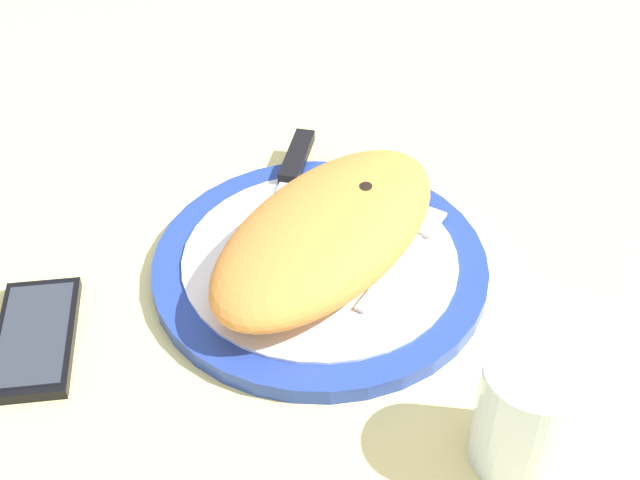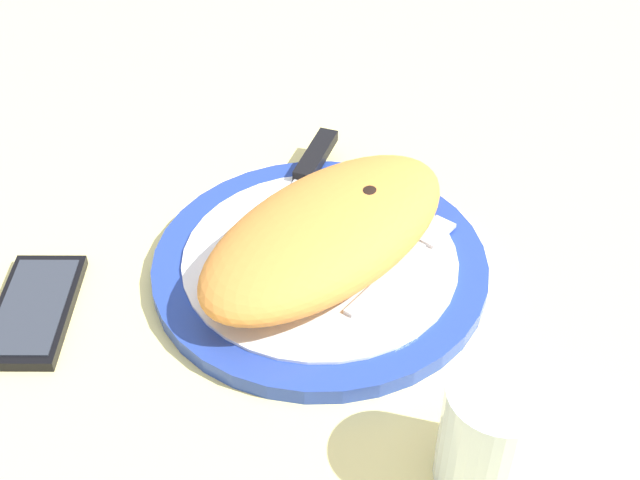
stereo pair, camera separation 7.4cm
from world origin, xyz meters
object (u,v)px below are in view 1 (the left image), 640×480
fork (408,247)px  smartphone (35,337)px  calzone (328,231)px  knife (289,179)px  water_glass (525,420)px  plate (320,265)px

fork → smartphone: fork is taller
calzone → fork: 8.00cm
knife → smartphone: size_ratio=1.61×
fork → water_glass: 21.81cm
knife → smartphone: knife is taller
water_glass → fork: bearing=36.9°
knife → water_glass: 35.45cm
knife → water_glass: size_ratio=2.46×
plate → calzone: bearing=-73.7°
plate → calzone: size_ratio=1.01×
knife → water_glass: bearing=-130.6°
smartphone → fork: bearing=-53.6°
smartphone → calzone: bearing=-51.3°
plate → water_glass: 24.61cm
water_glass → calzone: bearing=54.8°
fork → smartphone: (-19.74, 26.78, -1.52)cm
knife → smartphone: (-25.40, 12.92, -1.79)cm
knife → plate: bearing=-144.8°
calzone → water_glass: size_ratio=3.19×
plate → fork: 8.22cm
plate → smartphone: 25.26cm
plate → knife: bearing=35.2°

